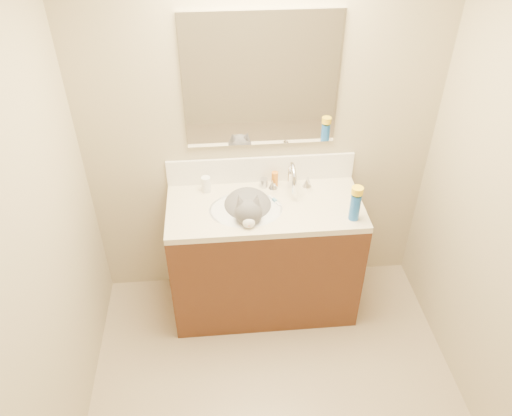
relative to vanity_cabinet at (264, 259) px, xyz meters
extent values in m
cube|color=tan|center=(0.00, 0.28, 0.84)|extent=(2.20, 0.04, 2.50)
cube|color=tan|center=(-1.10, -0.97, 0.84)|extent=(0.04, 2.50, 2.50)
cube|color=#492513|center=(0.00, 0.00, 0.00)|extent=(1.20, 0.55, 0.82)
cube|color=beige|center=(0.00, 0.00, 0.43)|extent=(1.20, 0.55, 0.04)
ellipsoid|color=white|center=(-0.12, -0.03, 0.38)|extent=(0.45, 0.36, 0.14)
cylinder|color=silver|center=(0.18, 0.18, 0.51)|extent=(0.04, 0.04, 0.11)
torus|color=silver|center=(0.18, 0.12, 0.56)|extent=(0.03, 0.20, 0.20)
cylinder|color=silver|center=(0.18, 0.04, 0.53)|extent=(0.03, 0.03, 0.06)
cone|color=silver|center=(0.07, 0.18, 0.48)|extent=(0.06, 0.06, 0.06)
cone|color=silver|center=(0.29, 0.18, 0.48)|extent=(0.06, 0.06, 0.06)
ellipsoid|color=#514F51|center=(-0.10, 0.02, 0.41)|extent=(0.33, 0.36, 0.23)
ellipsoid|color=#514F51|center=(-0.11, -0.14, 0.50)|extent=(0.17, 0.16, 0.16)
ellipsoid|color=#514F51|center=(-0.11, -0.07, 0.47)|extent=(0.12, 0.12, 0.14)
cone|color=#514F51|center=(-0.16, -0.12, 0.58)|extent=(0.08, 0.08, 0.10)
cone|color=#514F51|center=(-0.06, -0.12, 0.58)|extent=(0.08, 0.08, 0.10)
ellipsoid|color=white|center=(-0.12, -0.20, 0.48)|extent=(0.07, 0.06, 0.06)
ellipsoid|color=white|center=(-0.11, -0.10, 0.41)|extent=(0.12, 0.08, 0.14)
sphere|color=tan|center=(-0.12, -0.23, 0.48)|extent=(0.02, 0.02, 0.02)
cylinder|color=#514F51|center=(0.04, 0.00, 0.34)|extent=(0.09, 0.24, 0.04)
cube|color=white|center=(0.00, 0.26, 0.54)|extent=(1.20, 0.02, 0.18)
cube|color=white|center=(0.00, 0.26, 1.13)|extent=(0.90, 0.02, 0.80)
cylinder|color=white|center=(-0.35, 0.18, 0.50)|extent=(0.07, 0.07, 0.10)
cylinder|color=orange|center=(-0.35, 0.18, 0.49)|extent=(0.07, 0.07, 0.04)
cylinder|color=#B7B7BC|center=(0.01, 0.20, 0.48)|extent=(0.05, 0.05, 0.06)
cylinder|color=#C66A17|center=(0.08, 0.20, 0.50)|extent=(0.05, 0.05, 0.11)
cube|color=white|center=(0.06, 0.04, 0.45)|extent=(0.07, 0.12, 0.01)
cube|color=#5A97C1|center=(0.06, 0.04, 0.46)|extent=(0.03, 0.04, 0.02)
cylinder|color=blue|center=(0.50, -0.18, 0.53)|extent=(0.07, 0.07, 0.17)
cylinder|color=yellow|center=(0.50, -0.18, 0.65)|extent=(0.08, 0.08, 0.04)
camera|label=1|loc=(-0.27, -2.42, 2.28)|focal=35.00mm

